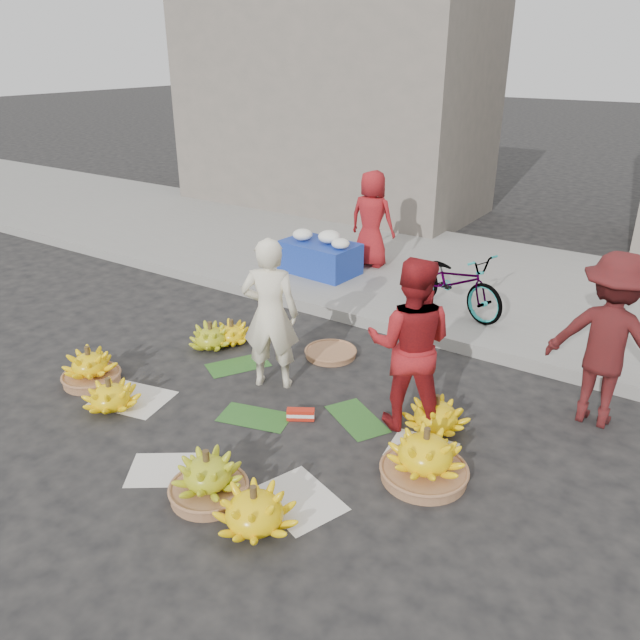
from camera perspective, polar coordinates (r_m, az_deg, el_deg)
The scene contains 23 objects.
ground at distance 5.93m, azimuth -3.99°, elevation -8.31°, with size 80.00×80.00×0.00m, color black.
curb at distance 7.54m, azimuth 6.19°, elevation -0.39°, with size 40.00×0.25×0.15m, color gray.
sidewalk at distance 9.34m, azimuth 12.26°, elevation 3.92°, with size 40.00×4.00×0.12m, color gray.
building_left at distance 13.27m, azimuth 1.19°, elevation 18.82°, with size 6.00×3.00×4.00m, color slate.
newspaper_scatter at distance 5.43m, azimuth -9.24°, elevation -11.93°, with size 3.20×1.80×0.00m, color silver, non-canonical shape.
banana_leaves at distance 6.11m, azimuth -3.60°, elevation -7.18°, with size 2.00×1.00×0.00m, color #21541C, non-canonical shape.
banana_bunch_0 at distance 6.72m, azimuth -20.28°, elevation -4.11°, with size 0.57×0.57×0.40m.
banana_bunch_1 at distance 6.21m, azimuth -18.64°, elevation -6.56°, with size 0.62×0.62×0.33m.
banana_bunch_2 at distance 4.90m, azimuth -10.22°, elevation -14.00°, with size 0.58×0.58×0.41m.
banana_bunch_3 at distance 4.59m, azimuth -6.03°, elevation -16.90°, with size 0.74×0.74×0.36m.
banana_bunch_4 at distance 5.05m, azimuth 9.59°, elevation -12.23°, with size 0.74×0.74×0.46m.
banana_bunch_5 at distance 5.69m, azimuth 10.56°, elevation -8.47°, with size 0.56×0.56×0.34m.
banana_bunch_6 at distance 7.15m, azimuth -9.97°, elevation -1.51°, with size 0.53×0.53×0.32m.
banana_bunch_7 at distance 7.23m, azimuth -8.06°, elevation -1.20°, with size 0.53×0.53×0.29m.
basket_spare at distance 6.90m, azimuth 0.98°, elevation -3.05°, with size 0.55×0.55×0.06m, color brown.
incense_stack at distance 5.77m, azimuth -1.78°, elevation -8.59°, with size 0.25×0.08×0.10m, color red.
vendor_cream at distance 6.05m, azimuth -4.57°, elevation 0.53°, with size 0.56×0.37×1.53m, color white.
vendor_red at distance 5.42m, azimuth 8.25°, elevation -2.23°, with size 0.77×0.60×1.58m, color #AB1A1B.
man_striped at distance 5.97m, azimuth 24.87°, elevation -1.74°, with size 1.03×0.59×1.60m, color maroon.
flower_table at distance 9.03m, azimuth 0.02°, elevation 5.93°, with size 1.13×0.76×0.63m.
grey_bucket at distance 9.49m, azimuth -3.64°, elevation 6.11°, with size 0.27×0.27×0.31m, color slate.
flower_vendor at distance 9.27m, azimuth 4.76°, elevation 9.19°, with size 0.69×0.45×1.41m, color #AB1A1B.
bicycle at distance 7.79m, azimuth 12.11°, elevation 3.49°, with size 1.49×0.52×0.79m, color gray.
Camera 1 is at (3.12, -3.94, 3.14)m, focal length 35.00 mm.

